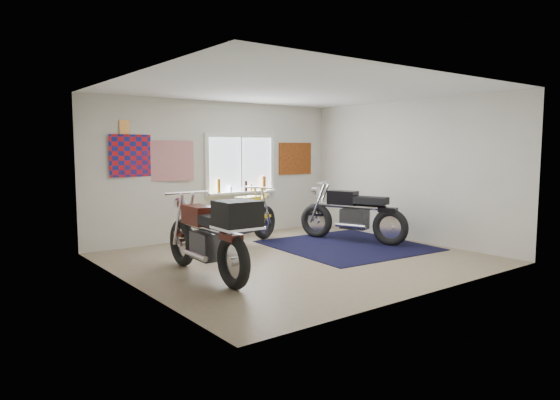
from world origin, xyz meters
TOP-DOWN VIEW (x-y plane):
  - ground at (0.00, 0.00)m, footprint 5.50×5.50m
  - room_shell at (0.00, 0.00)m, footprint 5.50×5.50m
  - navy_rug at (1.38, 0.25)m, footprint 2.68×2.77m
  - window_assembly at (0.50, 2.47)m, footprint 1.66×0.17m
  - oil_bottles at (0.60, 2.40)m, footprint 1.18×0.09m
  - flag_display at (-1.90, 2.48)m, footprint 1.60×0.10m
  - triumph_poster at (1.95, 2.48)m, footprint 0.90×0.03m
  - yellow_triumph at (-0.10, 1.50)m, footprint 2.00×0.89m
  - black_chrome_bike at (1.75, 0.50)m, footprint 0.97×2.15m
  - maroon_tourer at (-1.76, -0.29)m, footprint 0.69×2.28m

SIDE VIEW (x-z plane):
  - ground at x=0.00m, z-range 0.00..0.00m
  - navy_rug at x=1.38m, z-range 0.00..0.01m
  - yellow_triumph at x=-0.10m, z-range -0.06..0.99m
  - black_chrome_bike at x=1.75m, z-range -0.07..1.07m
  - maroon_tourer at x=-1.76m, z-range 0.02..1.18m
  - oil_bottles at x=0.60m, z-range 0.88..1.18m
  - window_assembly at x=0.50m, z-range 0.74..2.00m
  - triumph_poster at x=1.95m, z-range 1.20..1.90m
  - room_shell at x=0.00m, z-range -1.11..4.39m
  - flag_display at x=-1.90m, z-range 1.56..2.73m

